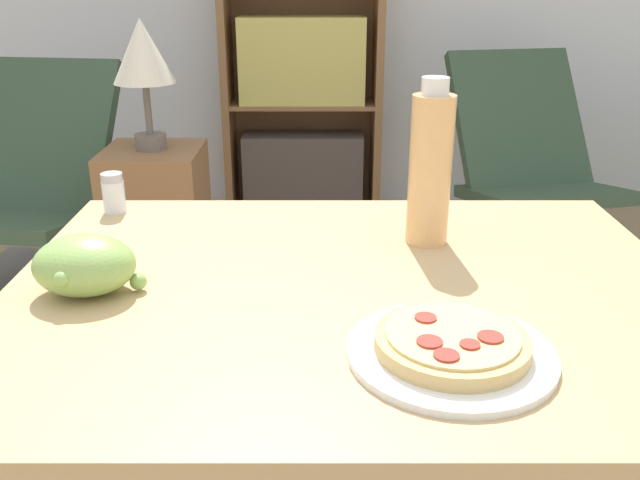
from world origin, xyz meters
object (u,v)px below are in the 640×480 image
at_px(grape_bunch, 85,264).
at_px(lounge_chair_near, 30,228).
at_px(bookshelf, 301,56).
at_px(table_lamp, 142,57).
at_px(lounge_chair_far, 527,202).
at_px(side_table, 158,231).
at_px(drink_bottle, 429,168).
at_px(pizza_on_plate, 450,346).
at_px(salt_shaker, 112,193).

xyz_separation_m(grape_bunch, lounge_chair_near, (-0.76, 1.51, -0.52)).
relative_size(bookshelf, table_lamp, 3.92).
bearing_deg(grape_bunch, lounge_chair_near, 116.83).
height_order(grape_bunch, table_lamp, table_lamp).
xyz_separation_m(lounge_chair_far, side_table, (-1.48, -0.40, 0.02)).
height_order(drink_bottle, table_lamp, table_lamp).
bearing_deg(lounge_chair_far, side_table, -176.45).
relative_size(pizza_on_plate, lounge_chair_near, 0.29).
xyz_separation_m(pizza_on_plate, side_table, (-0.76, 1.60, -0.47)).
xyz_separation_m(pizza_on_plate, grape_bunch, (-0.51, 0.18, 0.03)).
xyz_separation_m(grape_bunch, drink_bottle, (0.53, 0.20, 0.09)).
relative_size(drink_bottle, bookshelf, 0.16).
relative_size(drink_bottle, salt_shaker, 3.59).
bearing_deg(drink_bottle, lounge_chair_near, 134.68).
bearing_deg(grape_bunch, lounge_chair_far, 55.90).
bearing_deg(grape_bunch, drink_bottle, 20.55).
relative_size(bookshelf, side_table, 2.80).
relative_size(drink_bottle, table_lamp, 0.65).
xyz_separation_m(salt_shaker, lounge_chair_near, (-0.70, 1.15, -0.51)).
distance_m(drink_bottle, salt_shaker, 0.62).
height_order(pizza_on_plate, lounge_chair_far, lounge_chair_far).
distance_m(drink_bottle, bookshelf, 2.27).
bearing_deg(salt_shaker, side_table, 100.06).
bearing_deg(bookshelf, lounge_chair_far, -33.00).
bearing_deg(bookshelf, pizza_on_plate, -84.61).
relative_size(grape_bunch, salt_shaker, 2.04).
xyz_separation_m(bookshelf, table_lamp, (-0.51, -1.03, 0.11)).
distance_m(side_table, table_lamp, 0.62).
height_order(grape_bunch, side_table, grape_bunch).
bearing_deg(drink_bottle, lounge_chair_far, 66.61).
height_order(lounge_chair_far, bookshelf, bookshelf).
height_order(lounge_chair_near, bookshelf, bookshelf).
xyz_separation_m(salt_shaker, table_lamp, (-0.19, 1.07, 0.13)).
bearing_deg(salt_shaker, bookshelf, 81.38).
distance_m(pizza_on_plate, lounge_chair_near, 2.17).
height_order(lounge_chair_far, table_lamp, table_lamp).
relative_size(lounge_chair_far, side_table, 1.43).
xyz_separation_m(salt_shaker, side_table, (-0.19, 1.07, -0.49)).
height_order(drink_bottle, lounge_chair_far, drink_bottle).
distance_m(bookshelf, side_table, 1.25).
distance_m(grape_bunch, lounge_chair_near, 1.76).
bearing_deg(side_table, lounge_chair_near, 170.66).
distance_m(salt_shaker, bookshelf, 2.12).
relative_size(lounge_chair_far, table_lamp, 1.99).
bearing_deg(salt_shaker, lounge_chair_near, 121.31).
distance_m(grape_bunch, table_lamp, 1.45).
bearing_deg(lounge_chair_near, table_lamp, -1.07).
bearing_deg(salt_shaker, table_lamp, 100.06).
bearing_deg(pizza_on_plate, table_lamp, 115.22).
bearing_deg(lounge_chair_far, grape_bunch, -135.53).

